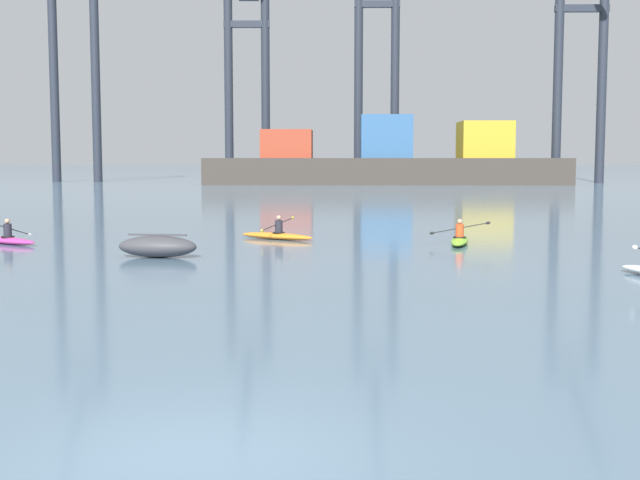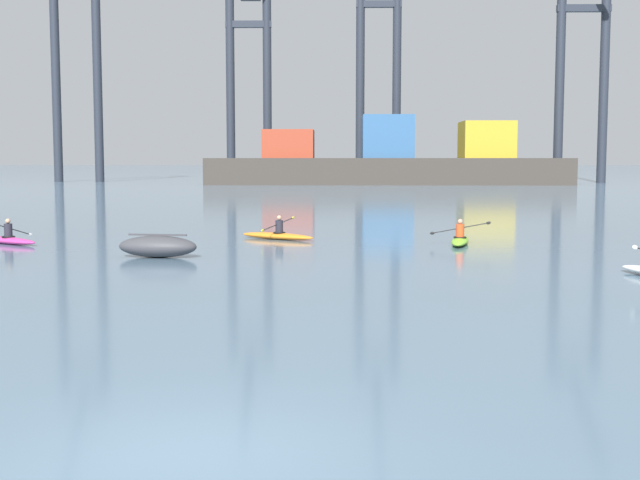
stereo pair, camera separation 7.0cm
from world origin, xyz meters
The scene contains 10 objects.
ground_plane centered at (0.00, 0.00, 0.00)m, with size 800.00×800.00×0.00m, color slate.
container_barge centered at (8.12, 96.70, 2.73)m, with size 44.40×9.28×8.48m.
gantry_crane_west centered at (-33.71, 106.62, 19.86)m, with size 6.87×16.34×41.99m.
gantry_crane_west_mid centered at (-10.68, 110.17, 17.23)m, with size 6.34×16.10×35.32m.
gantry_crane_east_mid centered at (7.36, 109.80, 19.30)m, with size 6.26×18.68×40.34m.
gantry_crane_east centered at (33.38, 102.58, 17.82)m, with size 6.91×19.58×34.58m.
capsized_dinghy centered at (-4.18, 18.30, 0.35)m, with size 2.72×1.43×0.76m.
kayak_orange centered at (-0.73, 24.51, 0.17)m, with size 3.20×2.31×0.95m.
kayak_lime centered at (6.23, 22.70, 0.17)m, with size 2.22×3.45×0.95m.
kayak_magenta centered at (-10.76, 22.54, 0.17)m, with size 3.13×2.44×1.02m.
Camera 1 is at (1.55, -8.93, 3.19)m, focal length 47.67 mm.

